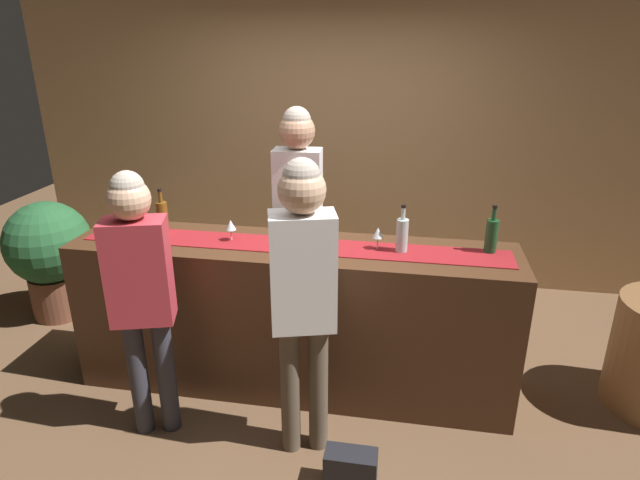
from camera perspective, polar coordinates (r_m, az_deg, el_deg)
name	(u,v)px	position (r m, az deg, el deg)	size (l,w,h in m)	color
ground_plane	(294,381)	(3.89, -2.74, -14.80)	(10.00, 10.00, 0.00)	brown
back_wall	(336,129)	(5.08, 1.74, 11.75)	(6.00, 0.12, 2.90)	tan
bar_counter	(293,317)	(3.61, -2.88, -8.19)	(2.86, 0.60, 1.03)	#472B19
counter_runner_cloth	(292,245)	(3.39, -3.04, -0.55)	(2.71, 0.28, 0.01)	maroon
wine_bottle_green	(491,235)	(3.40, 17.81, 0.49)	(0.07, 0.07, 0.30)	#194723
wine_bottle_clear	(402,235)	(3.29, 8.73, 0.58)	(0.07, 0.07, 0.30)	#B2C6C1
wine_bottle_amber	(162,216)	(3.73, -16.44, 2.46)	(0.07, 0.07, 0.30)	brown
wine_glass_near_customer	(378,233)	(3.31, 6.18, 0.70)	(0.07, 0.07, 0.14)	silver
wine_glass_mid_counter	(231,226)	(3.47, -9.50, 1.51)	(0.07, 0.07, 0.14)	silver
bartender	(298,201)	(3.90, -2.36, 4.20)	(0.35, 0.25, 1.82)	#26262B
customer_sipping	(303,281)	(2.80, -1.83, -4.43)	(0.38, 0.29, 1.73)	brown
customer_browsing	(140,282)	(3.13, -18.64, -4.28)	(0.38, 0.29, 1.63)	#33333D
potted_plant_tall	(50,252)	(4.99, -26.85, -1.13)	(0.69, 0.69, 1.01)	brown
handbag	(351,469)	(3.11, 3.28, -23.20)	(0.28, 0.14, 0.22)	black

